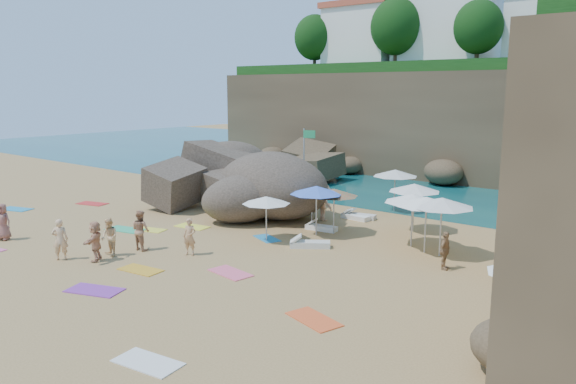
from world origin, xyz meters
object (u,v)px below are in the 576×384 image
Objects in this scene: parasol_0 at (312,191)px; flag_pole at (306,153)px; parasol_1 at (395,173)px; person_stand_1 at (141,230)px; rock_outcrop at (239,207)px; person_stand_3 at (445,251)px; person_stand_4 at (540,237)px; person_stand_6 at (60,239)px; person_stand_2 at (324,202)px; person_stand_5 at (184,188)px; lounger_0 at (355,217)px; parasol_2 at (427,201)px.

flag_pole is at bearing 129.57° from parasol_0.
parasol_1 is 1.45× the size of person_stand_1.
rock_outcrop is 14.33m from person_stand_3.
flag_pole is 14.50m from person_stand_1.
person_stand_4 is 0.90× the size of person_stand_6.
person_stand_1 is at bearing -110.35° from parasol_0.
person_stand_2 is 1.13× the size of person_stand_6.
person_stand_5 is (-11.72, -5.22, -1.41)m from parasol_1.
lounger_0 is 9.39m from person_stand_4.
lounger_0 is 1.04× the size of person_stand_5.
parasol_2 reaches higher than person_stand_6.
person_stand_2 is at bearing -145.02° from person_stand_4.
person_stand_2 is (-0.13, 1.25, -0.77)m from parasol_0.
parasol_2 is 1.50× the size of person_stand_6.
person_stand_2 is at bearing -44.66° from flag_pole.
person_stand_5 reaches higher than lounger_0.
parasol_1 is 1.68× the size of person_stand_3.
lounger_0 is 14.52m from person_stand_6.
parasol_0 is at bearing -25.68° from person_stand_5.
parasol_0 is at bearing -106.59° from parasol_1.
person_stand_3 is 15.13m from person_stand_6.
rock_outcrop is 5.98× the size of person_stand_3.
rock_outcrop is 9.10m from parasol_1.
person_stand_2 is (-1.20, -1.16, 0.83)m from lounger_0.
flag_pole is 7.13m from person_stand_2.
parasol_0 reaches higher than person_stand_1.
person_stand_5 is (-4.28, -0.44, 0.75)m from rock_outcrop.
person_stand_4 is (2.27, 4.28, 0.02)m from person_stand_3.
flag_pole is 7.98m from parasol_0.
rock_outcrop reaches higher than person_stand_6.
parasol_2 is at bearing -176.66° from person_stand_2.
parasol_0 is 10.12m from person_stand_5.
parasol_1 is 1.59× the size of lounger_0.
parasol_1 is 0.99× the size of parasol_2.
rock_outcrop is at bearing 172.57° from parasol_0.
person_stand_2 reaches higher than rock_outcrop.
person_stand_1 is at bearing -143.06° from parasol_2.
person_stand_3 is (1.57, -1.58, -1.45)m from parasol_2.
person_stand_5 is at bearing -164.47° from lounger_0.
person_stand_2 is (2.88, 9.39, 0.09)m from person_stand_1.
person_stand_3 reaches higher than lounger_0.
person_stand_4 is at bearing -30.98° from person_stand_3.
parasol_0 is 0.80× the size of parasol_1.
person_stand_2 reaches higher than person_stand_4.
parasol_1 reaches higher than lounger_0.
lounger_0 is at bearing -13.21° from person_stand_5.
person_stand_5 is at bearing -114.46° from person_stand_6.
person_stand_3 is at bearing 176.88° from person_stand_2.
person_stand_4 reaches higher than lounger_0.
parasol_1 is 10.43m from person_stand_3.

